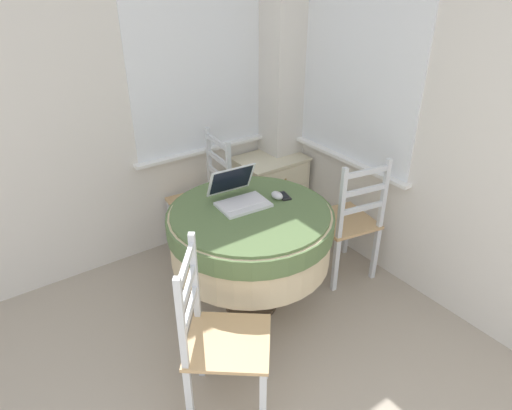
{
  "coord_description": "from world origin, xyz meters",
  "views": [
    {
      "loc": [
        -0.24,
        0.15,
        2.15
      ],
      "look_at": [
        1.3,
        2.33,
        0.68
      ],
      "focal_mm": 32.0,
      "sensor_mm": 36.0,
      "label": 1
    }
  ],
  "objects_px": {
    "round_dining_table": "(250,232)",
    "dining_chair_near_right_window": "(348,222)",
    "corner_cabinet": "(270,192)",
    "laptop": "(239,196)",
    "cell_phone": "(284,196)",
    "computer_mouse": "(277,195)",
    "dining_chair_near_back_window": "(204,199)",
    "dining_chair_camera_near": "(219,339)"
  },
  "relations": [
    {
      "from": "computer_mouse",
      "to": "dining_chair_camera_near",
      "type": "height_order",
      "value": "dining_chair_camera_near"
    },
    {
      "from": "computer_mouse",
      "to": "corner_cabinet",
      "type": "xyz_separation_m",
      "value": [
        0.54,
        0.78,
        -0.46
      ]
    },
    {
      "from": "laptop",
      "to": "cell_phone",
      "type": "xyz_separation_m",
      "value": [
        0.28,
        -0.1,
        -0.04
      ]
    },
    {
      "from": "dining_chair_near_back_window",
      "to": "dining_chair_near_right_window",
      "type": "distance_m",
      "value": 1.12
    },
    {
      "from": "corner_cabinet",
      "to": "computer_mouse",
      "type": "bearing_deg",
      "value": -124.57
    },
    {
      "from": "cell_phone",
      "to": "dining_chair_near_back_window",
      "type": "xyz_separation_m",
      "value": [
        -0.18,
        0.76,
        -0.3
      ]
    },
    {
      "from": "laptop",
      "to": "computer_mouse",
      "type": "bearing_deg",
      "value": -24.01
    },
    {
      "from": "dining_chair_near_right_window",
      "to": "corner_cabinet",
      "type": "distance_m",
      "value": 0.93
    },
    {
      "from": "corner_cabinet",
      "to": "dining_chair_near_right_window",
      "type": "bearing_deg",
      "value": -89.12
    },
    {
      "from": "dining_chair_near_back_window",
      "to": "dining_chair_camera_near",
      "type": "distance_m",
      "value": 1.5
    },
    {
      "from": "dining_chair_camera_near",
      "to": "corner_cabinet",
      "type": "xyz_separation_m",
      "value": [
        1.34,
        1.36,
        -0.14
      ]
    },
    {
      "from": "dining_chair_camera_near",
      "to": "laptop",
      "type": "bearing_deg",
      "value": 49.66
    },
    {
      "from": "computer_mouse",
      "to": "dining_chair_near_back_window",
      "type": "height_order",
      "value": "dining_chair_near_back_window"
    },
    {
      "from": "laptop",
      "to": "computer_mouse",
      "type": "xyz_separation_m",
      "value": [
        0.23,
        -0.1,
        -0.02
      ]
    },
    {
      "from": "round_dining_table",
      "to": "dining_chair_near_right_window",
      "type": "xyz_separation_m",
      "value": [
        0.78,
        -0.11,
        -0.14
      ]
    },
    {
      "from": "computer_mouse",
      "to": "dining_chair_camera_near",
      "type": "bearing_deg",
      "value": -144.36
    },
    {
      "from": "round_dining_table",
      "to": "laptop",
      "type": "xyz_separation_m",
      "value": [
        0.0,
        0.13,
        0.21
      ]
    },
    {
      "from": "round_dining_table",
      "to": "cell_phone",
      "type": "height_order",
      "value": "cell_phone"
    },
    {
      "from": "cell_phone",
      "to": "corner_cabinet",
      "type": "distance_m",
      "value": 1.02
    },
    {
      "from": "dining_chair_near_right_window",
      "to": "dining_chair_camera_near",
      "type": "xyz_separation_m",
      "value": [
        -1.36,
        -0.44,
        0.0
      ]
    },
    {
      "from": "round_dining_table",
      "to": "computer_mouse",
      "type": "xyz_separation_m",
      "value": [
        0.23,
        0.03,
        0.19
      ]
    },
    {
      "from": "cell_phone",
      "to": "dining_chair_camera_near",
      "type": "xyz_separation_m",
      "value": [
        -0.86,
        -0.57,
        -0.3
      ]
    },
    {
      "from": "round_dining_table",
      "to": "cell_phone",
      "type": "xyz_separation_m",
      "value": [
        0.28,
        0.02,
        0.17
      ]
    },
    {
      "from": "laptop",
      "to": "dining_chair_near_right_window",
      "type": "height_order",
      "value": "laptop"
    },
    {
      "from": "dining_chair_near_back_window",
      "to": "dining_chair_camera_near",
      "type": "height_order",
      "value": "same"
    },
    {
      "from": "laptop",
      "to": "dining_chair_camera_near",
      "type": "relative_size",
      "value": 0.35
    },
    {
      "from": "computer_mouse",
      "to": "dining_chair_near_back_window",
      "type": "distance_m",
      "value": 0.84
    },
    {
      "from": "dining_chair_camera_near",
      "to": "dining_chair_near_right_window",
      "type": "bearing_deg",
      "value": 18.02
    },
    {
      "from": "laptop",
      "to": "cell_phone",
      "type": "bearing_deg",
      "value": -20.23
    },
    {
      "from": "cell_phone",
      "to": "corner_cabinet",
      "type": "height_order",
      "value": "cell_phone"
    },
    {
      "from": "dining_chair_near_back_window",
      "to": "dining_chair_camera_near",
      "type": "xyz_separation_m",
      "value": [
        -0.68,
        -1.34,
        0.0
      ]
    },
    {
      "from": "dining_chair_camera_near",
      "to": "cell_phone",
      "type": "bearing_deg",
      "value": 33.76
    },
    {
      "from": "laptop",
      "to": "cell_phone",
      "type": "relative_size",
      "value": 2.59
    },
    {
      "from": "laptop",
      "to": "dining_chair_near_back_window",
      "type": "bearing_deg",
      "value": 81.21
    },
    {
      "from": "computer_mouse",
      "to": "cell_phone",
      "type": "xyz_separation_m",
      "value": [
        0.05,
        -0.0,
        -0.02
      ]
    },
    {
      "from": "dining_chair_camera_near",
      "to": "corner_cabinet",
      "type": "relative_size",
      "value": 1.51
    },
    {
      "from": "cell_phone",
      "to": "dining_chair_near_back_window",
      "type": "distance_m",
      "value": 0.84
    },
    {
      "from": "cell_phone",
      "to": "corner_cabinet",
      "type": "bearing_deg",
      "value": 58.32
    },
    {
      "from": "dining_chair_near_right_window",
      "to": "dining_chair_camera_near",
      "type": "relative_size",
      "value": 1.0
    },
    {
      "from": "cell_phone",
      "to": "computer_mouse",
      "type": "bearing_deg",
      "value": 177.33
    },
    {
      "from": "computer_mouse",
      "to": "dining_chair_near_back_window",
      "type": "relative_size",
      "value": 0.1
    },
    {
      "from": "round_dining_table",
      "to": "dining_chair_camera_near",
      "type": "relative_size",
      "value": 1.08
    }
  ]
}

